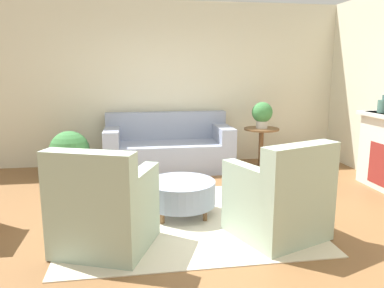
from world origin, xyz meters
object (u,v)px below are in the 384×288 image
object	(u,v)px
couch	(168,149)
ottoman_table	(181,193)
potted_plant_floor	(70,152)
potted_plant_on_side_table	(262,114)
side_table	(261,141)
armchair_left	(103,210)
armchair_right	(281,200)

from	to	relation	value
couch	ottoman_table	bearing A→B (deg)	-91.54
ottoman_table	potted_plant_floor	xyz separation A→B (m)	(-1.49, 1.76, 0.15)
ottoman_table	potted_plant_floor	size ratio (longest dim) A/B	1.07
ottoman_table	potted_plant_on_side_table	xyz separation A→B (m)	(1.62, 1.90, 0.67)
couch	potted_plant_floor	xyz separation A→B (m)	(-1.55, -0.29, 0.08)
ottoman_table	side_table	size ratio (longest dim) A/B	1.15
side_table	potted_plant_on_side_table	bearing A→B (deg)	180.00
couch	side_table	size ratio (longest dim) A/B	3.03
side_table	potted_plant_floor	distance (m)	3.12
armchair_left	side_table	distance (m)	3.59
ottoman_table	potted_plant_on_side_table	bearing A→B (deg)	49.55
couch	potted_plant_floor	distance (m)	1.58
side_table	potted_plant_floor	size ratio (longest dim) A/B	0.93
couch	ottoman_table	xyz separation A→B (m)	(-0.06, -2.06, -0.07)
couch	side_table	world-z (taller)	couch
ottoman_table	side_table	world-z (taller)	side_table
ottoman_table	potted_plant_floor	distance (m)	2.32
armchair_left	potted_plant_floor	world-z (taller)	armchair_left
armchair_left	couch	bearing A→B (deg)	72.71
side_table	potted_plant_floor	bearing A→B (deg)	-177.47
couch	armchair_right	world-z (taller)	armchair_right
ottoman_table	couch	bearing A→B (deg)	88.46
ottoman_table	side_table	bearing A→B (deg)	49.55
side_table	potted_plant_on_side_table	distance (m)	0.46
armchair_left	armchair_right	size ratio (longest dim) A/B	1.00
armchair_right	armchair_left	bearing A→B (deg)	180.00
side_table	armchair_right	bearing A→B (deg)	-105.34
potted_plant_floor	side_table	bearing A→B (deg)	2.53
armchair_left	side_table	size ratio (longest dim) A/B	1.51
couch	armchair_right	size ratio (longest dim) A/B	2.01
side_table	potted_plant_on_side_table	size ratio (longest dim) A/B	1.56
ottoman_table	potted_plant_floor	world-z (taller)	potted_plant_floor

